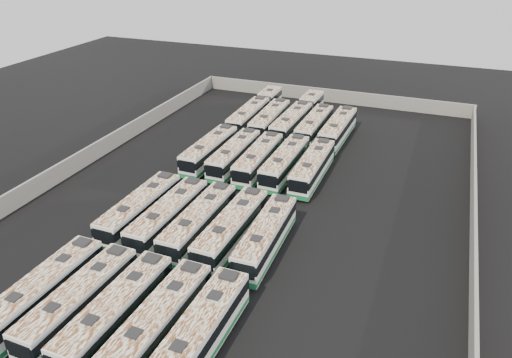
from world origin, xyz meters
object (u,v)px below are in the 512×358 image
bus_midfront_far_right (266,237)px  bus_midback_far_right (312,167)px  bus_back_center (298,116)px  bus_back_left (270,120)px  bus_midback_center (258,159)px  bus_front_far_left (43,291)px  bus_midback_left (234,155)px  bus_front_right (158,324)px  bus_midfront_left (169,216)px  bus_front_far_right (199,335)px  bus_midback_right (285,163)px  bus_front_center (116,312)px  bus_back_right (314,126)px  bus_midfront_center (199,222)px  bus_midfront_right (232,229)px  bus_back_far_left (256,110)px  bus_front_left (79,301)px  bus_midfront_far_left (140,209)px  bus_midback_far_left (209,150)px  bus_back_far_right (338,129)px

bus_midfront_far_right → bus_midback_far_right: (0.02, 15.48, 0.01)m
bus_back_center → bus_back_left: bearing=-135.3°
bus_midback_center → bus_back_center: (0.05, 16.19, 0.04)m
bus_front_far_left → bus_midback_left: (3.35, 28.70, -0.02)m
bus_back_center → bus_midfront_far_right: bearing=-77.0°
bus_midfront_far_right → bus_midback_left: size_ratio=1.01×
bus_front_right → bus_midfront_left: (-6.67, 13.00, -0.01)m
bus_front_right → bus_midback_far_right: (3.25, 28.55, -0.03)m
bus_front_far_right → bus_midback_right: 28.73m
bus_midfront_left → bus_front_right: bearing=-62.1°
bus_front_far_right → bus_midback_left: bearing=109.6°
bus_midfront_far_right → bus_midback_right: 15.89m
bus_front_center → bus_midback_left: (-3.18, 28.62, -0.03)m
bus_front_center → bus_back_right: (3.31, 41.67, -0.01)m
bus_midfront_center → bus_midback_right: size_ratio=1.00×
bus_midback_left → bus_back_left: (-0.06, 12.88, 0.05)m
bus_midfront_right → bus_back_center: 31.69m
bus_midfront_center → bus_midback_far_right: 16.88m
bus_midback_far_right → bus_back_far_left: bus_back_far_left is taller
bus_midback_right → bus_front_right: bearing=-89.0°
bus_front_far_right → bus_midfront_left: 16.27m
bus_front_left → bus_front_far_right: bus_front_far_right is taller
bus_back_far_left → bus_back_right: 10.44m
bus_midfront_far_left → bus_midback_left: (3.33, 15.46, -0.04)m
bus_front_left → bus_midback_far_right: (9.96, 28.52, 0.02)m
bus_front_far_left → bus_midfront_far_left: bearing=90.6°
bus_midfront_left → bus_midback_far_left: (-3.31, 15.66, -0.02)m
bus_front_left → bus_midfront_far_right: bearing=54.2°
bus_midfront_center → bus_front_far_right: bearing=-62.6°
bus_midfront_right → bus_midfront_left: bearing=-177.9°
bus_midfront_far_left → bus_midback_far_right: bus_midfront_far_left is taller
bus_front_left → bus_back_right: (6.60, 41.61, 0.02)m
bus_midfront_center → bus_back_far_left: 32.41m
bus_back_far_right → bus_midfront_far_left: bearing=-113.7°
bus_midfront_right → bus_back_center: bus_midfront_right is taller
bus_front_center → bus_midfront_right: (3.31, 13.12, 0.02)m
bus_front_right → bus_midback_far_right: 28.73m
bus_back_far_left → bus_midfront_far_right: bearing=-68.1°
bus_midfront_center → bus_midfront_right: bearing=1.2°
bus_front_center → bus_midfront_left: 13.42m
bus_front_left → bus_midback_center: size_ratio=1.00×
bus_front_right → bus_midfront_left: bus_front_right is taller
bus_midback_far_left → bus_back_left: 13.24m
bus_back_center → bus_midfront_far_left: bearing=-100.5°
bus_front_far_right → bus_midback_left: bus_front_far_right is taller
bus_back_right → bus_back_far_right: (3.37, -0.15, 0.05)m
bus_front_left → bus_midback_far_right: size_ratio=1.00×
bus_midfront_right → bus_midfront_far_left: bearing=-179.0°
bus_front_right → bus_back_center: bus_back_center is taller
bus_midback_right → bus_back_far_right: bearing=76.2°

